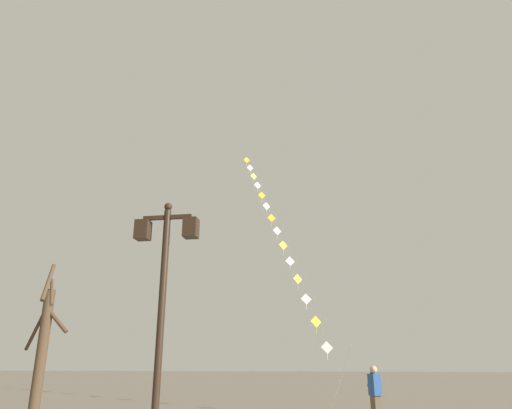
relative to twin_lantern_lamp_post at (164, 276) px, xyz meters
name	(u,v)px	position (x,y,z in m)	size (l,w,h in m)	color
twin_lantern_lamp_post	(164,276)	(0.00, 0.00, 0.00)	(1.30, 0.28, 4.93)	black
kite_train	(277,231)	(0.62, 14.94, 4.98)	(6.28, 13.60, 15.75)	brown
kite_flyer	(375,395)	(4.38, 6.30, -2.50)	(0.39, 0.62, 1.71)	brown
bare_tree	(42,352)	(-4.48, 3.25, -1.33)	(1.53, 1.42, 4.45)	#4C3826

